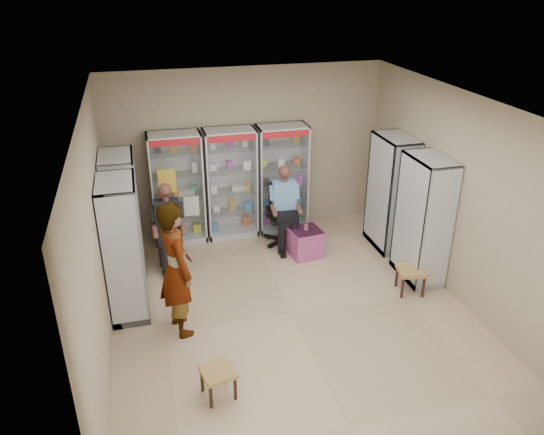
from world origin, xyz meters
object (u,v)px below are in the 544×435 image
object	(u,v)px
woven_stool_a	(410,280)
woven_stool_b	(218,382)
cabinet_back_mid	(231,184)
standing_man	(176,269)
wooden_chair	(169,236)
office_chair	(283,215)
cabinet_back_left	(177,189)
cabinet_right_near	(423,220)
cabinet_back_right	(282,179)
seated_shopkeeper	(284,208)
pink_trunk	(305,242)
cabinet_left_near	(124,249)
cabinet_right_far	(391,193)
cabinet_left_far	(123,216)

from	to	relation	value
woven_stool_a	woven_stool_b	xyz separation A→B (m)	(-3.18, -1.42, -0.02)
cabinet_back_mid	standing_man	world-z (taller)	cabinet_back_mid
woven_stool_b	wooden_chair	bearing A→B (deg)	94.60
wooden_chair	office_chair	xyz separation A→B (m)	(2.02, 0.16, 0.08)
cabinet_back_left	woven_stool_b	bearing A→B (deg)	-89.77
cabinet_back_mid	cabinet_right_near	xyz separation A→B (m)	(2.58, -2.23, 0.00)
wooden_chair	standing_man	distance (m)	1.99
cabinet_back_right	seated_shopkeeper	size ratio (longest dim) A/B	1.44
cabinet_back_left	wooden_chair	bearing A→B (deg)	-108.90
cabinet_back_mid	seated_shopkeeper	xyz separation A→B (m)	(0.82, -0.62, -0.31)
cabinet_right_near	pink_trunk	distance (m)	2.03
cabinet_back_left	cabinet_left_near	bearing A→B (deg)	-114.61
cabinet_back_mid	cabinet_right_far	bearing A→B (deg)	-23.65
cabinet_right_far	office_chair	distance (m)	1.90
cabinet_back_right	standing_man	bearing A→B (deg)	-129.22
office_chair	cabinet_right_near	bearing A→B (deg)	-38.79
pink_trunk	woven_stool_a	size ratio (longest dim) A/B	1.26
cabinet_back_right	woven_stool_b	distance (m)	4.53
cabinet_right_far	cabinet_back_left	bearing A→B (deg)	72.25
cabinet_left_far	office_chair	bearing A→B (deg)	97.68
cabinet_back_right	cabinet_left_far	xyz separation A→B (m)	(-2.83, -0.93, 0.00)
cabinet_back_right	cabinet_right_near	xyz separation A→B (m)	(1.63, -2.23, 0.00)
cabinet_right_near	cabinet_left_far	size ratio (longest dim) A/B	1.00
cabinet_right_near	cabinet_left_near	xyz separation A→B (m)	(-4.46, 0.20, 0.00)
cabinet_back_left	wooden_chair	world-z (taller)	cabinet_back_left
seated_shopkeeper	woven_stool_b	bearing A→B (deg)	-112.53
seated_shopkeeper	standing_man	world-z (taller)	standing_man
cabinet_back_left	standing_man	xyz separation A→B (m)	(-0.28, -2.67, -0.05)
seated_shopkeeper	pink_trunk	world-z (taller)	seated_shopkeeper
cabinet_right_far	woven_stool_a	size ratio (longest dim) A/B	5.00
cabinet_right_near	pink_trunk	xyz separation A→B (m)	(-1.52, 1.10, -0.76)
seated_shopkeeper	woven_stool_a	size ratio (longest dim) A/B	3.47
cabinet_back_left	cabinet_right_far	world-z (taller)	same
woven_stool_a	cabinet_left_far	bearing A→B (deg)	157.73
cabinet_right_near	wooden_chair	distance (m)	4.10
wooden_chair	cabinet_back_mid	bearing A→B (deg)	31.31
cabinet_left_far	cabinet_left_near	size ratio (longest dim) A/B	1.00
cabinet_right_near	pink_trunk	bearing A→B (deg)	54.13
pink_trunk	standing_man	bearing A→B (deg)	-146.06
cabinet_back_mid	cabinet_left_near	world-z (taller)	same
cabinet_left_near	standing_man	xyz separation A→B (m)	(0.65, -0.64, -0.05)
cabinet_right_near	office_chair	world-z (taller)	cabinet_right_near
cabinet_right_far	office_chair	xyz separation A→B (m)	(-1.76, 0.56, -0.45)
cabinet_right_far	woven_stool_b	distance (m)	4.64
woven_stool_a	standing_man	size ratio (longest dim) A/B	0.21
wooden_chair	cabinet_back_right	bearing A→B (deg)	18.75
cabinet_left_far	wooden_chair	distance (m)	0.89
woven_stool_a	woven_stool_b	world-z (taller)	woven_stool_a
cabinet_left_near	cabinet_right_near	bearing A→B (deg)	87.43
cabinet_left_near	pink_trunk	distance (m)	3.17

